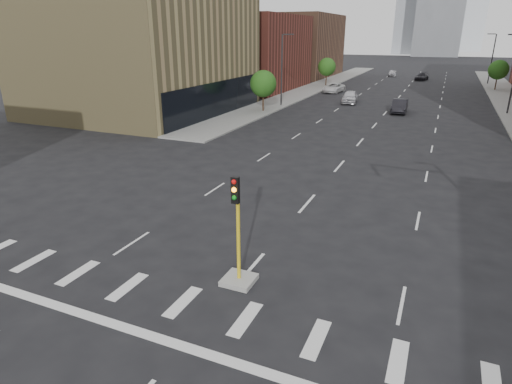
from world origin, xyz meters
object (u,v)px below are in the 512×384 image
Objects in this scene: car_mid_right at (400,106)px; car_distant at (392,73)px; car_near_left at (350,97)px; car_deep_right at (422,77)px; car_far_left at (334,88)px; median_traffic_signal at (238,261)px.

car_mid_right is 1.20× the size of car_distant.
car_distant is at bearing 82.84° from car_near_left.
car_deep_right reaches higher than car_distant.
car_far_left is 1.07× the size of car_deep_right.
median_traffic_signal reaches higher than car_distant.
median_traffic_signal is at bearing -93.80° from car_distant.
car_deep_right is at bearing 72.29° from car_near_left.
car_mid_right is 48.84m from car_distant.
car_near_left is at bearing -93.05° from car_deep_right.
car_near_left is 36.98m from car_deep_right.
car_far_left is at bearing -106.57° from car_deep_right.
median_traffic_signal is 0.83× the size of car_far_left.
car_mid_right is at bearing -89.21° from car_distant.
car_far_left is (-10.50, 57.61, -0.23)m from median_traffic_signal.
car_far_left is 33.28m from car_distant.
car_mid_right is at bearing -81.85° from car_deep_right.
car_mid_right reaches higher than car_distant.
car_near_left is at bearing -97.74° from car_distant.
car_near_left is (-5.68, 47.39, -0.13)m from median_traffic_signal.
car_mid_right is at bearing -42.97° from car_near_left.
car_deep_right is at bearing 71.94° from car_far_left.
car_deep_right is 1.22× the size of car_distant.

